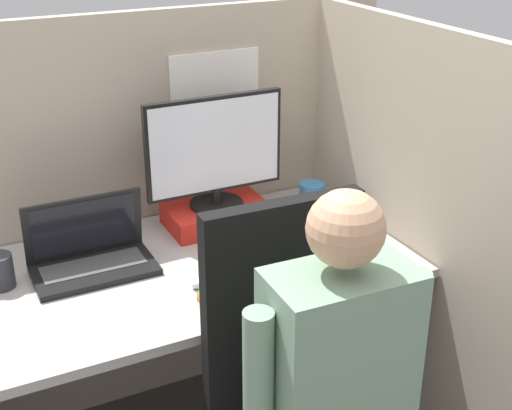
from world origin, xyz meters
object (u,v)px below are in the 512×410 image
carrot_toy (212,305)px  pen_cup (0,271)px  person (350,410)px  stapler (345,215)px  monitor (215,151)px  coffee_mug (312,197)px  laptop (91,256)px  paper_box (217,215)px

carrot_toy → pen_cup: 0.65m
person → pen_cup: size_ratio=12.21×
stapler → person: person is taller
monitor → coffee_mug: bearing=-8.2°
pen_cup → coffee_mug: bearing=3.1°
laptop → stapler: bearing=-4.2°
person → monitor: bearing=84.2°
monitor → person: person is taller
coffee_mug → pen_cup: (-1.10, -0.06, -0.00)m
person → coffee_mug: size_ratio=11.90×
laptop → pen_cup: (-0.27, 0.02, 0.01)m
coffee_mug → monitor: bearing=171.8°
monitor → paper_box: bearing=-90.0°
stapler → person: (-0.51, -0.81, -0.05)m
paper_box → pen_cup: (-0.74, -0.11, 0.02)m
pen_cup → carrot_toy: bearing=-39.0°
monitor → coffee_mug: (0.36, -0.05, -0.22)m
person → coffee_mug: person is taller
laptop → carrot_toy: size_ratio=2.71×
paper_box → pen_cup: 0.75m
laptop → coffee_mug: laptop is taller
laptop → monitor: bearing=14.9°
stapler → coffee_mug: 0.15m
person → paper_box: bearing=84.2°
paper_box → coffee_mug: 0.36m
paper_box → pen_cup: bearing=-171.8°
pen_cup → stapler: bearing=-4.0°
paper_box → coffee_mug: size_ratio=3.28×
monitor → laptop: 0.54m
coffee_mug → laptop: bearing=-174.8°
paper_box → laptop: size_ratio=0.94×
coffee_mug → pen_cup: size_ratio=1.03×
paper_box → carrot_toy: size_ratio=2.56×
person → pen_cup: 1.10m
pen_cup → person: bearing=-54.3°
paper_box → laptop: 0.49m
monitor → pen_cup: 0.78m
monitor → coffee_mug: size_ratio=4.58×
laptop → carrot_toy: (0.24, -0.39, -0.02)m
person → laptop: bearing=113.1°
carrot_toy → coffee_mug: 0.76m
person → coffee_mug: 1.06m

